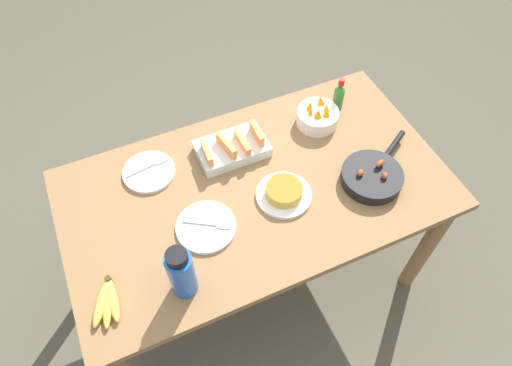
{
  "coord_description": "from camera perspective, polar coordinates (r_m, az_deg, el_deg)",
  "views": [
    {
      "loc": [
        -0.43,
        -0.95,
        2.24
      ],
      "look_at": [
        0.0,
        0.0,
        0.8
      ],
      "focal_mm": 32.0,
      "sensor_mm": 36.0,
      "label": 1
    }
  ],
  "objects": [
    {
      "name": "banana_bunch",
      "position": [
        1.63,
        -18.1,
        -13.84
      ],
      "size": [
        0.12,
        0.18,
        0.04
      ],
      "color": "gold",
      "rests_on": "dining_table"
    },
    {
      "name": "fruit_bowl_mango",
      "position": [
        2.01,
        7.7,
        8.28
      ],
      "size": [
        0.18,
        0.18,
        0.12
      ],
      "color": "white",
      "rests_on": "dining_table"
    },
    {
      "name": "hot_sauce_bottle",
      "position": [
        2.07,
        10.33,
        10.74
      ],
      "size": [
        0.05,
        0.05,
        0.16
      ],
      "color": "#337F2D",
      "rests_on": "dining_table"
    },
    {
      "name": "skillet",
      "position": [
        1.86,
        14.34,
        0.86
      ],
      "size": [
        0.37,
        0.27,
        0.08
      ],
      "rotation": [
        0.0,
        0.0,
        0.53
      ],
      "color": "black",
      "rests_on": "dining_table"
    },
    {
      "name": "empty_plate_near_front",
      "position": [
        1.88,
        -13.23,
        1.36
      ],
      "size": [
        0.21,
        0.21,
        0.02
      ],
      "color": "white",
      "rests_on": "dining_table"
    },
    {
      "name": "dining_table",
      "position": [
        1.89,
        0.0,
        -2.52
      ],
      "size": [
        1.51,
        0.85,
        0.77
      ],
      "color": "olive",
      "rests_on": "ground_plane"
    },
    {
      "name": "melon_tray",
      "position": [
        1.88,
        -3.0,
        4.41
      ],
      "size": [
        0.29,
        0.18,
        0.1
      ],
      "color": "silver",
      "rests_on": "dining_table"
    },
    {
      "name": "frittata_plate_center",
      "position": [
        1.76,
        3.5,
        -1.23
      ],
      "size": [
        0.22,
        0.22,
        0.06
      ],
      "color": "white",
      "rests_on": "dining_table"
    },
    {
      "name": "empty_plate_far_left",
      "position": [
        1.7,
        -6.27,
        -5.47
      ],
      "size": [
        0.22,
        0.22,
        0.02
      ],
      "color": "white",
      "rests_on": "dining_table"
    },
    {
      "name": "ground_plane",
      "position": [
        2.47,
        0.0,
        -11.02
      ],
      "size": [
        14.0,
        14.0,
        0.0
      ],
      "primitive_type": "plane",
      "color": "#565142"
    },
    {
      "name": "water_bottle",
      "position": [
        1.51,
        -9.31,
        -10.99
      ],
      "size": [
        0.09,
        0.09,
        0.24
      ],
      "color": "blue",
      "rests_on": "dining_table"
    }
  ]
}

